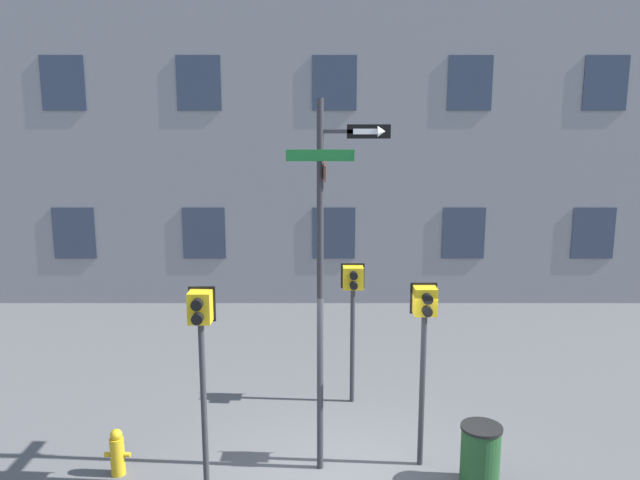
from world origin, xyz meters
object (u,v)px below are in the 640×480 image
object	(u,v)px
pedestrian_signal_left	(201,335)
pedestrian_signal_right	(424,326)
trash_bin	(480,455)
pedestrian_signal_across	(353,294)
fire_hydrant	(117,453)
street_sign_pole	(325,263)

from	to	relation	value
pedestrian_signal_left	pedestrian_signal_right	bearing A→B (deg)	10.32
pedestrian_signal_right	trash_bin	bearing A→B (deg)	-35.14
pedestrian_signal_across	fire_hydrant	bearing A→B (deg)	-145.71
fire_hydrant	trash_bin	bearing A→B (deg)	-2.92
pedestrian_signal_left	fire_hydrant	distance (m)	2.23
pedestrian_signal_right	trash_bin	world-z (taller)	pedestrian_signal_right
street_sign_pole	fire_hydrant	xyz separation A→B (m)	(-2.88, -0.16, -2.66)
street_sign_pole	pedestrian_signal_across	distance (m)	2.43
pedestrian_signal_right	street_sign_pole	bearing A→B (deg)	-176.15
trash_bin	pedestrian_signal_right	bearing A→B (deg)	144.86
trash_bin	pedestrian_signal_across	bearing A→B (deg)	121.97
pedestrian_signal_left	fire_hydrant	bearing A→B (deg)	167.41
street_sign_pole	pedestrian_signal_right	world-z (taller)	street_sign_pole
fire_hydrant	pedestrian_signal_across	bearing A→B (deg)	34.29
pedestrian_signal_left	pedestrian_signal_right	distance (m)	3.01
pedestrian_signal_across	street_sign_pole	bearing A→B (deg)	-102.94
pedestrian_signal_right	pedestrian_signal_across	xyz separation A→B (m)	(-0.87, 2.04, -0.13)
street_sign_pole	trash_bin	bearing A→B (deg)	-11.27
pedestrian_signal_left	trash_bin	xyz separation A→B (m)	(3.68, 0.03, -1.70)
fire_hydrant	trash_bin	xyz separation A→B (m)	(4.96, -0.25, 0.10)
pedestrian_signal_left	pedestrian_signal_right	world-z (taller)	pedestrian_signal_left
street_sign_pole	pedestrian_signal_right	distance (m)	1.65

